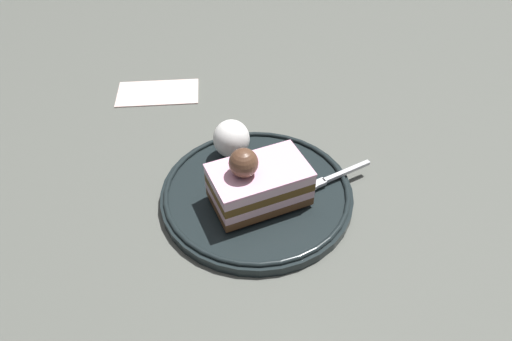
{
  "coord_description": "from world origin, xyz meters",
  "views": [
    {
      "loc": [
        -0.4,
        -0.07,
        0.43
      ],
      "look_at": [
        0.01,
        0.0,
        0.05
      ],
      "focal_mm": 33.31,
      "sensor_mm": 36.0,
      "label": 1
    }
  ],
  "objects_px": {
    "dessert_plate": "(256,193)",
    "folded_napkin": "(158,92)",
    "cake_slice": "(258,183)",
    "fork": "(331,178)",
    "whipped_cream_dollop": "(231,139)"
  },
  "relations": [
    {
      "from": "dessert_plate",
      "to": "fork",
      "type": "relative_size",
      "value": 2.56
    },
    {
      "from": "cake_slice",
      "to": "whipped_cream_dollop",
      "type": "distance_m",
      "value": 0.09
    },
    {
      "from": "cake_slice",
      "to": "fork",
      "type": "xyz_separation_m",
      "value": [
        0.05,
        -0.09,
        -0.03
      ]
    },
    {
      "from": "whipped_cream_dollop",
      "to": "cake_slice",
      "type": "bearing_deg",
      "value": -148.33
    },
    {
      "from": "folded_napkin",
      "to": "whipped_cream_dollop",
      "type": "bearing_deg",
      "value": -133.74
    },
    {
      "from": "whipped_cream_dollop",
      "to": "folded_napkin",
      "type": "xyz_separation_m",
      "value": [
        0.15,
        0.16,
        -0.04
      ]
    },
    {
      "from": "dessert_plate",
      "to": "folded_napkin",
      "type": "xyz_separation_m",
      "value": [
        0.21,
        0.2,
        -0.01
      ]
    },
    {
      "from": "whipped_cream_dollop",
      "to": "fork",
      "type": "bearing_deg",
      "value": -101.97
    },
    {
      "from": "cake_slice",
      "to": "fork",
      "type": "bearing_deg",
      "value": -59.74
    },
    {
      "from": "dessert_plate",
      "to": "folded_napkin",
      "type": "bearing_deg",
      "value": 43.55
    },
    {
      "from": "cake_slice",
      "to": "whipped_cream_dollop",
      "type": "xyz_separation_m",
      "value": [
        0.08,
        0.05,
        -0.0
      ]
    },
    {
      "from": "cake_slice",
      "to": "dessert_plate",
      "type": "bearing_deg",
      "value": 16.61
    },
    {
      "from": "dessert_plate",
      "to": "whipped_cream_dollop",
      "type": "relative_size",
      "value": 4.66
    },
    {
      "from": "whipped_cream_dollop",
      "to": "fork",
      "type": "relative_size",
      "value": 0.55
    },
    {
      "from": "fork",
      "to": "folded_napkin",
      "type": "height_order",
      "value": "fork"
    }
  ]
}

